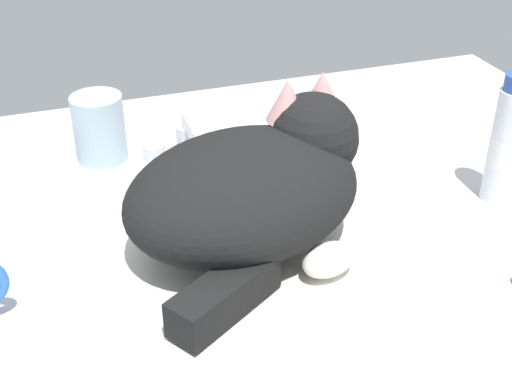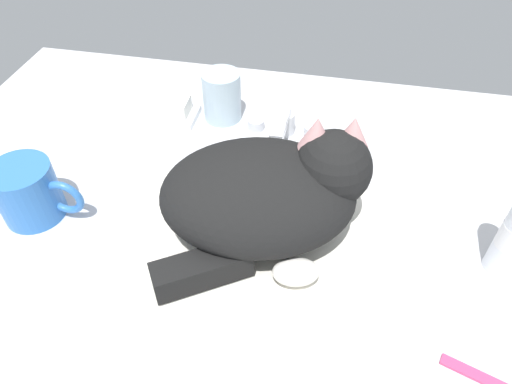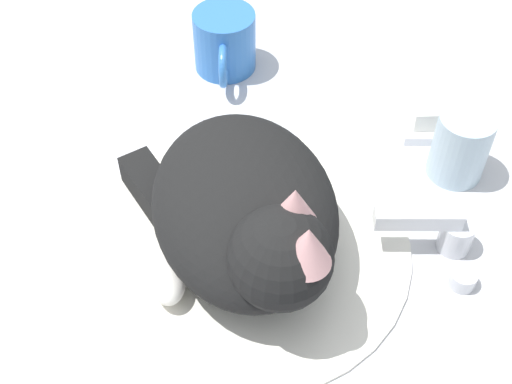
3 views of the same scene
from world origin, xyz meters
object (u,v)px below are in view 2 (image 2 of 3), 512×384
coffee_mug (29,192)px  soap_bar (170,106)px  rinse_cup (222,96)px  cat (270,192)px  faucet (283,124)px

coffee_mug → soap_bar: bearing=67.0°
coffee_mug → rinse_cup: rinse_cup is taller
coffee_mug → soap_bar: (10.73, 25.30, -1.60)cm
cat → rinse_cup: bearing=117.6°
rinse_cup → soap_bar: bearing=-167.2°
rinse_cup → soap_bar: size_ratio=1.31×
faucet → soap_bar: (-19.74, 1.52, -0.12)cm
cat → faucet: bearing=94.2°
cat → coffee_mug: (-31.98, -3.38, -3.00)cm
cat → coffee_mug: bearing=-174.0°
cat → rinse_cup: (-12.50, 23.91, -2.84)cm
coffee_mug → faucet: bearing=38.0°
soap_bar → faucet: bearing=-4.4°
faucet → cat: size_ratio=0.43×
faucet → soap_bar: size_ratio=1.90×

